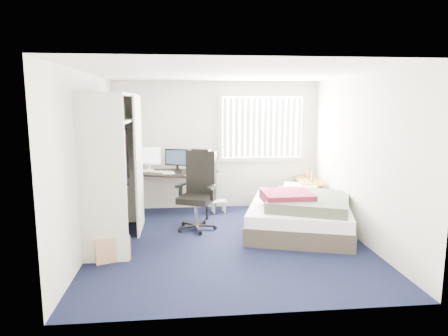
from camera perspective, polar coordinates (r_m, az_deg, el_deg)
name	(u,v)px	position (r m, az deg, el deg)	size (l,w,h in m)	color
ground	(229,242)	(6.14, 0.66, -10.52)	(4.20, 4.20, 0.00)	black
room_shell	(229,143)	(5.81, 0.68, 3.64)	(4.20, 4.20, 4.20)	silver
window_assembly	(262,127)	(7.95, 5.48, 5.79)	(1.72, 0.09, 1.32)	white
closet	(115,153)	(6.14, -15.33, 2.13)	(0.64, 1.84, 2.22)	beige
desk	(173,170)	(7.60, -7.29, -0.34)	(1.77, 1.22, 1.26)	black
office_chair	(198,198)	(6.68, -3.72, -4.35)	(0.82, 0.82, 1.32)	black
footstool	(219,203)	(7.68, -0.78, -5.04)	(0.32, 0.27, 0.23)	white
nightstand	(309,183)	(7.88, 12.06, -2.16)	(0.52, 0.93, 0.79)	brown
bed	(300,212)	(6.76, 10.83, -6.22)	(2.15, 2.49, 0.69)	#383028
pine_box	(111,247)	(5.69, -15.81, -10.74)	(0.45, 0.34, 0.34)	tan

